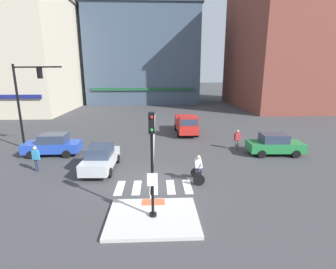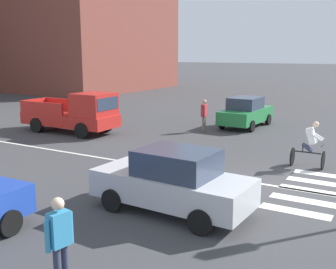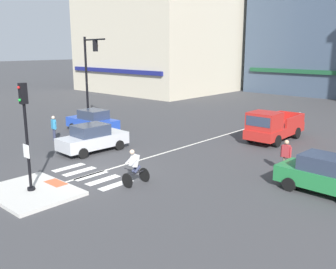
{
  "view_description": "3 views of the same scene",
  "coord_description": "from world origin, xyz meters",
  "views": [
    {
      "loc": [
        0.22,
        -13.01,
        6.15
      ],
      "look_at": [
        1.04,
        5.44,
        1.57
      ],
      "focal_mm": 26.68,
      "sensor_mm": 36.0,
      "label": 1
    },
    {
      "loc": [
        -12.03,
        -2.45,
        4.0
      ],
      "look_at": [
        -0.15,
        4.47,
        1.24
      ],
      "focal_mm": 43.51,
      "sensor_mm": 36.0,
      "label": 2
    },
    {
      "loc": [
        14.43,
        -10.68,
        6.05
      ],
      "look_at": [
        1.5,
        3.57,
        1.6
      ],
      "focal_mm": 40.64,
      "sensor_mm": 36.0,
      "label": 3
    }
  ],
  "objects": [
    {
      "name": "building_far_block",
      "position": [
        -2.36,
        43.97,
        9.57
      ],
      "size": [
        22.39,
        17.91,
        19.1
      ],
      "color": "#3D4C60",
      "rests_on": "ground"
    },
    {
      "name": "crosswalk_stripe_e",
      "position": [
        1.87,
        -0.31,
        0.0
      ],
      "size": [
        0.44,
        1.8,
        0.01
      ],
      "primitive_type": "cube",
      "color": "silver",
      "rests_on": "ground"
    },
    {
      "name": "car_blue_cross_left",
      "position": [
        -7.75,
        5.64,
        0.81
      ],
      "size": [
        4.15,
        1.94,
        1.64
      ],
      "color": "#2347B7",
      "rests_on": "ground"
    },
    {
      "name": "crosswalk_stripe_b",
      "position": [
        -0.94,
        -0.31,
        0.0
      ],
      "size": [
        0.44,
        1.8,
        0.01
      ],
      "primitive_type": "cube",
      "color": "silver",
      "rests_on": "ground"
    },
    {
      "name": "traffic_island",
      "position": [
        0.0,
        -3.38,
        0.07
      ],
      "size": [
        3.9,
        3.04,
        0.15
      ],
      "primitive_type": "cube",
      "color": "beige",
      "rests_on": "ground"
    },
    {
      "name": "pedestrian_at_curb_left",
      "position": [
        -7.47,
        2.31,
        0.98
      ],
      "size": [
        0.54,
        0.28,
        1.67
      ],
      "color": "#2D334C",
      "rests_on": "ground"
    },
    {
      "name": "car_silver_westbound_near",
      "position": [
        -3.44,
        2.4,
        0.81
      ],
      "size": [
        1.97,
        4.16,
        1.64
      ],
      "color": "silver",
      "rests_on": "ground"
    },
    {
      "name": "car_green_cross_right",
      "position": [
        9.21,
        4.98,
        0.81
      ],
      "size": [
        4.17,
        1.98,
        1.64
      ],
      "color": "#237A3D",
      "rests_on": "ground"
    },
    {
      "name": "traffic_light_mast",
      "position": [
        -10.15,
        7.31,
        4.42
      ],
      "size": [
        4.29,
        1.5,
        6.82
      ],
      "color": "black",
      "rests_on": "ground"
    },
    {
      "name": "ground_plane",
      "position": [
        0.0,
        0.0,
        0.0
      ],
      "size": [
        300.0,
        300.0,
        0.0
      ],
      "primitive_type": "plane",
      "color": "#3D3D3F"
    },
    {
      "name": "crosswalk_stripe_d",
      "position": [
        0.94,
        -0.31,
        0.0
      ],
      "size": [
        0.44,
        1.8,
        0.01
      ],
      "primitive_type": "cube",
      "color": "silver",
      "rests_on": "ground"
    },
    {
      "name": "building_corner_right",
      "position": [
        23.71,
        32.79,
        11.33
      ],
      "size": [
        17.75,
        22.33,
        22.61
      ],
      "color": "brown",
      "rests_on": "ground"
    },
    {
      "name": "lane_centre_line",
      "position": [
        -0.11,
        10.0,
        0.0
      ],
      "size": [
        0.14,
        28.0,
        0.01
      ],
      "primitive_type": "cube",
      "color": "silver",
      "rests_on": "ground"
    },
    {
      "name": "pedestrian_waiting_far_side",
      "position": [
        6.73,
        6.33,
        0.98
      ],
      "size": [
        0.55,
        0.22,
        1.67
      ],
      "color": "#6B6051",
      "rests_on": "ground"
    },
    {
      "name": "crosswalk_stripe_a",
      "position": [
        -1.87,
        -0.31,
        0.0
      ],
      "size": [
        0.44,
        1.8,
        0.01
      ],
      "primitive_type": "cube",
      "color": "silver",
      "rests_on": "ground"
    },
    {
      "name": "signal_pole",
      "position": [
        0.0,
        -3.39,
        2.87
      ],
      "size": [
        0.44,
        0.38,
        4.51
      ],
      "color": "black",
      "rests_on": "traffic_island"
    },
    {
      "name": "crosswalk_stripe_c",
      "position": [
        0.0,
        -0.31,
        0.0
      ],
      "size": [
        0.44,
        1.8,
        0.01
      ],
      "primitive_type": "cube",
      "color": "silver",
      "rests_on": "ground"
    },
    {
      "name": "building_corner_left",
      "position": [
        -23.37,
        29.56,
        9.29
      ],
      "size": [
        19.18,
        17.81,
        18.54
      ],
      "color": "beige",
      "rests_on": "ground"
    },
    {
      "name": "tactile_pad_front",
      "position": [
        0.0,
        -2.21,
        0.15
      ],
      "size": [
        1.1,
        0.6,
        0.01
      ],
      "primitive_type": "cube",
      "color": "#DB5B38",
      "rests_on": "traffic_island"
    },
    {
      "name": "cyclist",
      "position": [
        2.52,
        0.24,
        0.87
      ],
      "size": [
        0.66,
        1.09,
        1.68
      ],
      "color": "black",
      "rests_on": "ground"
    },
    {
      "name": "pickup_truck_red_eastbound_far",
      "position": [
        3.21,
        11.76,
        0.98
      ],
      "size": [
        2.13,
        5.13,
        2.08
      ],
      "color": "red",
      "rests_on": "ground"
    }
  ]
}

